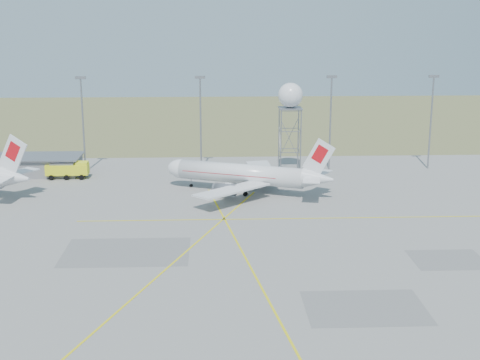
{
  "coord_description": "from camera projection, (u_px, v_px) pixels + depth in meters",
  "views": [
    {
      "loc": [
        -7.53,
        -75.95,
        33.11
      ],
      "look_at": [
        -2.65,
        40.0,
        4.24
      ],
      "focal_mm": 50.0,
      "sensor_mm": 36.0,
      "label": 1
    }
  ],
  "objects": [
    {
      "name": "ground",
      "position": [
        275.0,
        292.0,
        81.94
      ],
      "size": [
        400.0,
        400.0,
        0.0
      ],
      "primitive_type": "plane",
      "color": "gray",
      "rests_on": "ground"
    },
    {
      "name": "grass_strip",
      "position": [
        235.0,
        119.0,
        217.68
      ],
      "size": [
        400.0,
        120.0,
        0.03
      ],
      "primitive_type": "cube",
      "color": "olive",
      "rests_on": "ground"
    },
    {
      "name": "mast_b",
      "position": [
        201.0,
        116.0,
        142.61
      ],
      "size": [
        2.2,
        0.5,
        20.5
      ],
      "color": "gray",
      "rests_on": "ground"
    },
    {
      "name": "airliner_main",
      "position": [
        244.0,
        174.0,
        127.02
      ],
      "size": [
        32.15,
        30.1,
        11.38
      ],
      "rotation": [
        0.0,
        0.0,
        2.75
      ],
      "color": "silver",
      "rests_on": "ground"
    },
    {
      "name": "fire_truck",
      "position": [
        69.0,
        171.0,
        138.19
      ],
      "size": [
        8.68,
        3.55,
        3.46
      ],
      "rotation": [
        0.0,
        0.0,
        0.01
      ],
      "color": "yellow",
      "rests_on": "ground"
    },
    {
      "name": "mast_a",
      "position": [
        83.0,
        116.0,
        141.59
      ],
      "size": [
        2.2,
        0.5,
        20.5
      ],
      "color": "gray",
      "rests_on": "ground"
    },
    {
      "name": "radar_tower",
      "position": [
        290.0,
        122.0,
        142.45
      ],
      "size": [
        5.28,
        5.28,
        19.1
      ],
      "color": "gray",
      "rests_on": "ground"
    },
    {
      "name": "building_grey",
      "position": [
        36.0,
        165.0,
        141.68
      ],
      "size": [
        19.0,
        10.0,
        3.9
      ],
      "color": "slate",
      "rests_on": "ground"
    },
    {
      "name": "mast_d",
      "position": [
        431.0,
        114.0,
        144.65
      ],
      "size": [
        2.2,
        0.5,
        20.5
      ],
      "color": "gray",
      "rests_on": "ground"
    },
    {
      "name": "mast_c",
      "position": [
        331.0,
        115.0,
        143.75
      ],
      "size": [
        2.2,
        0.5,
        20.5
      ],
      "color": "gray",
      "rests_on": "ground"
    }
  ]
}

